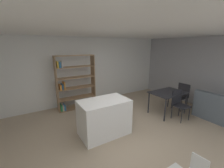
# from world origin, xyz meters

# --- Properties ---
(ground_plane) EXTENTS (10.23, 10.23, 0.00)m
(ground_plane) POSITION_xyz_m (0.00, 0.00, 0.00)
(ground_plane) COLOR tan
(ceiling_slab) EXTENTS (7.43, 5.83, 0.06)m
(ceiling_slab) POSITION_xyz_m (0.00, 0.00, 2.62)
(ceiling_slab) COLOR white
(ceiling_slab) RESTS_ON ground_plane
(back_partition) EXTENTS (7.43, 0.06, 2.59)m
(back_partition) POSITION_xyz_m (0.00, 2.88, 1.29)
(back_partition) COLOR silver
(back_partition) RESTS_ON ground_plane
(right_partition_gray) EXTENTS (0.06, 5.83, 2.59)m
(right_partition_gray) POSITION_xyz_m (3.68, 0.00, 1.29)
(right_partition_gray) COLOR #9E9EA3
(right_partition_gray) RESTS_ON ground_plane
(kitchen_island) EXTENTS (1.25, 0.76, 0.93)m
(kitchen_island) POSITION_xyz_m (-0.35, 0.43, 0.47)
(kitchen_island) COLOR white
(kitchen_island) RESTS_ON ground_plane
(open_bookshelf) EXTENTS (1.37, 0.35, 1.95)m
(open_bookshelf) POSITION_xyz_m (-0.51, 2.47, 0.95)
(open_bookshelf) COLOR #997551
(open_bookshelf) RESTS_ON ground_plane
(dining_table) EXTENTS (1.15, 0.81, 0.77)m
(dining_table) POSITION_xyz_m (2.06, 0.39, 0.69)
(dining_table) COLOR #232328
(dining_table) RESTS_ON ground_plane
(dining_chair_near) EXTENTS (0.44, 0.43, 0.93)m
(dining_chair_near) POSITION_xyz_m (2.06, -0.04, 0.55)
(dining_chair_near) COLOR #232328
(dining_chair_near) RESTS_ON ground_plane
(dining_chair_window_side) EXTENTS (0.43, 0.45, 0.93)m
(dining_chair_window_side) POSITION_xyz_m (2.85, 0.39, 0.56)
(dining_chair_window_side) COLOR #232328
(dining_chair_window_side) RESTS_ON ground_plane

